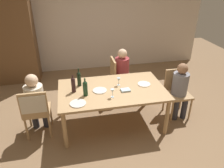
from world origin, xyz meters
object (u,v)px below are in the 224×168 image
Objects in this scene: wine_glass_centre at (112,91)px; dinner_plate_guest_left at (144,84)px; person_man_guest at (35,100)px; dinner_plate_host at (100,90)px; person_man_bearded at (123,70)px; chair_far_right at (118,75)px; chair_right_end at (177,89)px; wine_bottle_short_olive at (73,84)px; dinner_plate_guest_right at (78,103)px; chair_left_end at (35,108)px; armoire_cabinet at (12,39)px; wine_bottle_dark_red at (85,88)px; wine_glass_near_left at (119,80)px; wine_bottle_tall_green at (79,78)px; person_woman_host at (180,87)px; dining_table at (112,92)px.

wine_glass_centre is 0.64× the size of dinner_plate_guest_left.
dinner_plate_host is (1.10, -0.04, 0.08)m from person_man_guest.
dinner_plate_host is at bearing -34.73° from person_man_bearded.
chair_right_end is at bearing 48.82° from chair_far_right.
dinner_plate_guest_right is at bearing -84.07° from wine_bottle_short_olive.
dinner_plate_guest_right is at bearing -170.86° from wine_glass_centre.
chair_right_end is 2.02m from wine_bottle_short_olive.
chair_right_end and chair_left_end have the same top height.
armoire_cabinet reaches higher than chair_left_end.
armoire_cabinet reaches higher than chair_far_right.
wine_bottle_short_olive is (0.65, 0.16, 0.29)m from chair_left_end.
armoire_cabinet is 8.80× the size of dinner_plate_host.
dinner_plate_host is 1.06× the size of dinner_plate_guest_left.
wine_bottle_dark_red reaches higher than dinner_plate_guest_right.
person_man_guest is at bearing 167.02° from wine_glass_centre.
chair_left_end is 3.93× the size of dinner_plate_guest_left.
armoire_cabinet is 2.37× the size of chair_left_end.
wine_bottle_short_olive reaches higher than wine_glass_near_left.
wine_glass_near_left is 0.43m from wine_glass_centre.
chair_far_right is 2.89× the size of wine_bottle_short_olive.
wine_bottle_short_olive is (-0.11, -0.21, 0.00)m from wine_bottle_tall_green.
dinner_plate_host is (-1.54, 0.01, 0.10)m from person_woman_host.
dinner_plate_guest_left is at bearing 9.10° from wine_bottle_dark_red.
chair_left_end is at bearing -58.77° from person_man_bearded.
chair_right_end is 0.80× the size of person_man_guest.
chair_far_right is at bearing 72.45° from wine_glass_centre.
dinner_plate_host is 0.96× the size of dinner_plate_guest_right.
wine_bottle_tall_green reaches higher than wine_glass_centre.
dining_table is 7.58× the size of dinner_plate_host.
armoire_cabinet is 2.80m from chair_far_right.
chair_far_right is (-0.98, 0.86, 0.00)m from chair_right_end.
person_woman_host is at bearing 3.12° from wine_bottle_dark_red.
chair_right_end is 0.16m from person_woman_host.
dinner_plate_guest_left is 1.31m from dinner_plate_guest_right.
chair_far_right is 0.81× the size of person_man_bearded.
armoire_cabinet is at bearing 122.59° from wine_bottle_dark_red.
chair_left_end is (0.72, -2.44, -0.50)m from armoire_cabinet.
armoire_cabinet is at bearing 127.88° from dinner_plate_host.
chair_far_right reaches higher than dinner_plate_guest_right.
person_man_bearded is at bearing -48.19° from person_woman_host.
chair_right_end is 1.00× the size of chair_left_end.
chair_far_right is at bearing 29.13° from person_man_guest.
person_man_guest is (-1.77, -0.92, 0.00)m from person_man_bearded.
chair_right_end reaches higher than wine_glass_near_left.
person_man_bearded reaches higher than dinner_plate_guest_left.
wine_bottle_short_olive is at bearing 176.65° from dining_table.
chair_right_end is 2.90× the size of wine_bottle_dark_red.
wine_bottle_tall_green reaches higher than dining_table.
person_man_bearded reaches higher than wine_glass_centre.
person_man_bearded reaches higher than chair_right_end.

